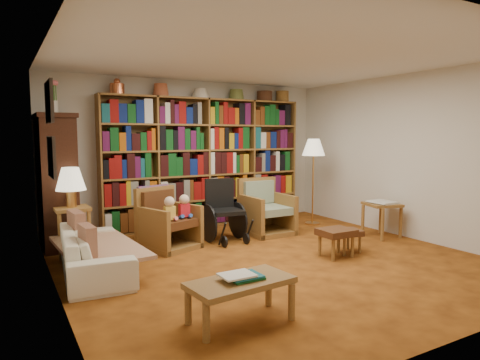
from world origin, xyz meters
TOP-DOWN VIEW (x-y plane):
  - floor at (0.00, 0.00)m, footprint 5.00×5.00m
  - ceiling at (0.00, 0.00)m, footprint 5.00×5.00m
  - wall_back at (0.00, 2.50)m, footprint 5.00×0.00m
  - wall_front at (0.00, -2.50)m, footprint 5.00×0.00m
  - wall_left at (-2.50, 0.00)m, footprint 0.00×5.00m
  - wall_right at (2.50, 0.00)m, footprint 0.00×5.00m
  - bookshelf at (0.20, 2.33)m, footprint 3.60×0.30m
  - curio_cabinet at (-2.25, 2.00)m, footprint 0.50×0.95m
  - framed_pictures at (-2.48, 0.30)m, footprint 0.03×0.52m
  - sofa at (-2.05, 0.56)m, footprint 1.76×0.81m
  - sofa_throw at (-2.00, 0.56)m, footprint 0.90×1.56m
  - cushion_left at (-2.18, 0.91)m, footprint 0.16×0.41m
  - cushion_right at (-2.18, 0.21)m, footprint 0.14×0.37m
  - side_table_lamp at (-2.15, 1.44)m, footprint 0.43×0.43m
  - table_lamp at (-2.15, 1.44)m, footprint 0.38×0.38m
  - armchair_leather at (-0.93, 1.24)m, footprint 0.90×0.90m
  - armchair_sage at (0.74, 1.31)m, footprint 0.70×0.73m
  - wheelchair at (-0.06, 1.18)m, footprint 0.53×0.74m
  - floor_lamp at (1.84, 1.44)m, footprint 0.40×0.40m
  - side_table_papers at (2.15, 0.16)m, footprint 0.58×0.58m
  - footstool_a at (0.80, -0.32)m, footprint 0.44×0.37m
  - footstool_b at (1.06, -0.22)m, footprint 0.44×0.40m
  - coffee_table at (-1.24, -1.39)m, footprint 0.93×0.54m

SIDE VIEW (x-z plane):
  - floor at x=0.00m, z-range 0.00..0.00m
  - sofa at x=-2.05m, z-range 0.00..0.50m
  - footstool_b at x=1.06m, z-range 0.10..0.41m
  - footstool_a at x=0.80m, z-range 0.12..0.48m
  - sofa_throw at x=-2.00m, z-range 0.28..0.32m
  - coffee_table at x=-1.24m, z-range 0.11..0.53m
  - armchair_sage at x=0.74m, z-range -0.10..0.77m
  - armchair_leather at x=-0.93m, z-range -0.08..0.78m
  - wheelchair at x=-0.06m, z-range -0.04..0.88m
  - side_table_papers at x=2.15m, z-range 0.16..0.72m
  - cushion_left at x=-2.18m, z-range 0.25..0.65m
  - cushion_right at x=-2.18m, z-range 0.27..0.63m
  - side_table_lamp at x=-2.15m, z-range 0.16..0.80m
  - curio_cabinet at x=-2.25m, z-range -0.25..2.15m
  - table_lamp at x=-2.15m, z-range 0.73..1.25m
  - bookshelf at x=0.20m, z-range -0.04..2.38m
  - wall_back at x=0.00m, z-range -1.25..3.75m
  - wall_front at x=0.00m, z-range -1.25..3.75m
  - wall_left at x=-2.50m, z-range -1.25..3.75m
  - wall_right at x=2.50m, z-range -1.25..3.75m
  - floor_lamp at x=1.84m, z-range 0.55..2.05m
  - framed_pictures at x=-2.48m, z-range 1.14..2.11m
  - ceiling at x=0.00m, z-range 2.50..2.50m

